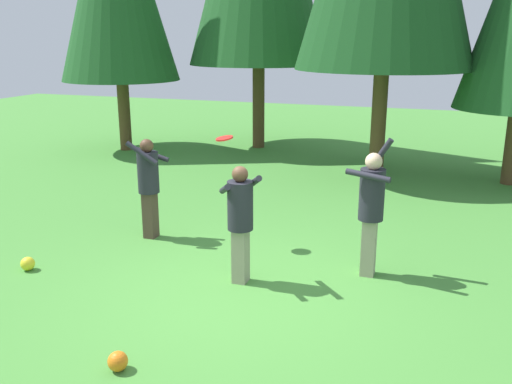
{
  "coord_description": "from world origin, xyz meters",
  "views": [
    {
      "loc": [
        2.39,
        -6.2,
        3.22
      ],
      "look_at": [
        -0.13,
        1.05,
        1.05
      ],
      "focal_mm": 39.0,
      "sensor_mm": 36.0,
      "label": 1
    }
  ],
  "objects_px": {
    "frisbee": "(224,138)",
    "ball_orange": "(118,361)",
    "person_catcher": "(148,180)",
    "ball_yellow": "(28,264)",
    "person_thrower": "(371,203)",
    "person_bystander": "(240,215)"
  },
  "relations": [
    {
      "from": "person_catcher",
      "to": "person_thrower",
      "type": "bearing_deg",
      "value": -11.56
    },
    {
      "from": "frisbee",
      "to": "ball_orange",
      "type": "height_order",
      "value": "frisbee"
    },
    {
      "from": "frisbee",
      "to": "ball_orange",
      "type": "relative_size",
      "value": 1.86
    },
    {
      "from": "person_thrower",
      "to": "ball_yellow",
      "type": "height_order",
      "value": "person_thrower"
    },
    {
      "from": "ball_yellow",
      "to": "ball_orange",
      "type": "height_order",
      "value": "ball_orange"
    },
    {
      "from": "person_catcher",
      "to": "frisbee",
      "type": "distance_m",
      "value": 1.48
    },
    {
      "from": "person_catcher",
      "to": "ball_yellow",
      "type": "height_order",
      "value": "person_catcher"
    },
    {
      "from": "ball_yellow",
      "to": "person_thrower",
      "type": "bearing_deg",
      "value": 17.54
    },
    {
      "from": "person_thrower",
      "to": "ball_orange",
      "type": "relative_size",
      "value": 9.4
    },
    {
      "from": "person_thrower",
      "to": "ball_yellow",
      "type": "distance_m",
      "value": 4.89
    },
    {
      "from": "person_thrower",
      "to": "person_catcher",
      "type": "height_order",
      "value": "person_thrower"
    },
    {
      "from": "person_bystander",
      "to": "ball_orange",
      "type": "bearing_deg",
      "value": 139.81
    },
    {
      "from": "ball_yellow",
      "to": "person_catcher",
      "type": "bearing_deg",
      "value": 61.18
    },
    {
      "from": "frisbee",
      "to": "ball_orange",
      "type": "bearing_deg",
      "value": -85.0
    },
    {
      "from": "person_bystander",
      "to": "frisbee",
      "type": "xyz_separation_m",
      "value": [
        -0.73,
        1.27,
        0.76
      ]
    },
    {
      "from": "person_bystander",
      "to": "frisbee",
      "type": "bearing_deg",
      "value": -0.0
    },
    {
      "from": "person_bystander",
      "to": "ball_yellow",
      "type": "xyz_separation_m",
      "value": [
        -2.99,
        -0.65,
        -0.85
      ]
    },
    {
      "from": "person_thrower",
      "to": "person_catcher",
      "type": "relative_size",
      "value": 1.16
    },
    {
      "from": "person_thrower",
      "to": "person_bystander",
      "type": "height_order",
      "value": "person_thrower"
    },
    {
      "from": "ball_orange",
      "to": "ball_yellow",
      "type": "bearing_deg",
      "value": 146.5
    },
    {
      "from": "person_thrower",
      "to": "frisbee",
      "type": "xyz_separation_m",
      "value": [
        -2.32,
        0.47,
        0.67
      ]
    },
    {
      "from": "person_bystander",
      "to": "person_catcher",
      "type": "bearing_deg",
      "value": 30.64
    }
  ]
}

